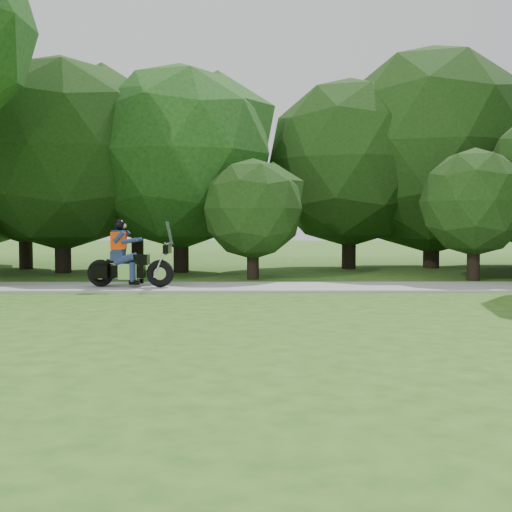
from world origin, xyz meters
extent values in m
plane|color=#2C5C1A|center=(0.00, 0.00, 0.00)|extent=(100.00, 100.00, 0.00)
cube|color=#979792|center=(0.00, 8.00, 0.03)|extent=(60.00, 2.20, 0.06)
cylinder|color=black|center=(5.08, 10.08, 0.61)|extent=(0.35, 0.35, 1.22)
sphere|color=#17350F|center=(5.08, 10.08, 2.20)|extent=(3.02, 3.02, 3.02)
cylinder|color=black|center=(-3.43, 13.10, 0.90)|extent=(0.50, 0.50, 1.80)
sphere|color=#144816|center=(-3.43, 13.10, 3.75)|extent=(5.99, 5.99, 5.99)
cylinder|color=black|center=(2.30, 14.75, 0.90)|extent=(0.49, 0.49, 1.80)
sphere|color=#17350F|center=(2.30, 14.75, 3.71)|extent=(5.88, 5.88, 5.88)
cylinder|color=black|center=(-9.02, 14.63, 0.90)|extent=(0.46, 0.46, 1.80)
sphere|color=#17350F|center=(-9.02, 14.63, 3.51)|extent=(5.25, 5.25, 5.25)
cylinder|color=black|center=(-1.10, 10.48, 0.54)|extent=(0.34, 0.34, 1.08)
sphere|color=#17350F|center=(-1.10, 10.48, 2.01)|extent=(2.87, 2.87, 2.87)
cylinder|color=black|center=(-7.23, 12.95, 0.90)|extent=(0.51, 0.51, 1.80)
sphere|color=#17350F|center=(-7.23, 12.95, 3.83)|extent=(6.25, 6.25, 6.25)
cylinder|color=black|center=(5.28, 15.00, 0.90)|extent=(0.57, 0.57, 1.80)
sphere|color=#17350F|center=(5.28, 15.00, 4.18)|extent=(7.32, 7.32, 7.32)
cylinder|color=black|center=(-5.05, 14.21, 0.90)|extent=(0.42, 0.42, 1.80)
sphere|color=#17350F|center=(-5.05, 14.21, 3.20)|extent=(4.32, 4.32, 4.32)
torus|color=black|center=(-4.82, 7.81, 0.39)|extent=(0.68, 0.26, 0.67)
torus|color=black|center=(-3.35, 7.66, 0.39)|extent=(0.68, 0.26, 0.67)
cube|color=black|center=(-4.26, 7.75, 0.44)|extent=(1.08, 0.34, 0.31)
cube|color=silver|center=(-4.11, 7.74, 0.44)|extent=(0.49, 0.37, 0.38)
cube|color=black|center=(-3.88, 7.72, 0.73)|extent=(0.52, 0.34, 0.25)
cube|color=black|center=(-4.38, 7.77, 0.69)|extent=(0.52, 0.35, 0.10)
cylinder|color=silver|center=(-3.31, 7.66, 0.73)|extent=(0.38, 0.08, 0.86)
cylinder|color=silver|center=(-3.15, 7.64, 1.14)|extent=(0.10, 0.61, 0.03)
cube|color=black|center=(-4.79, 7.60, 0.44)|extent=(0.41, 0.15, 0.32)
cube|color=black|center=(-4.75, 8.01, 0.44)|extent=(0.41, 0.15, 0.32)
cube|color=navy|center=(-4.38, 7.77, 0.82)|extent=(0.32, 0.39, 0.23)
cube|color=navy|center=(-4.36, 7.76, 1.17)|extent=(0.29, 0.42, 0.53)
cube|color=#FF3B05|center=(-4.36, 7.76, 1.19)|extent=(0.32, 0.46, 0.42)
sphere|color=black|center=(-4.33, 7.76, 1.57)|extent=(0.27, 0.27, 0.27)
camera|label=1|loc=(-1.15, -7.77, 1.63)|focal=45.00mm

